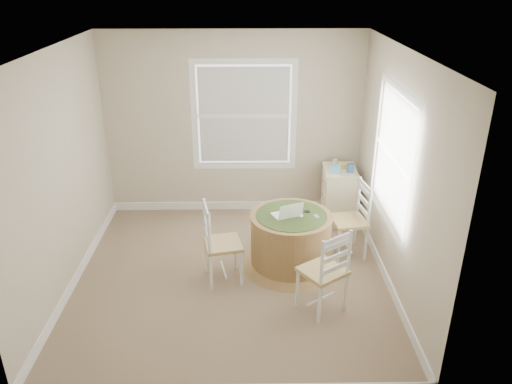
{
  "coord_description": "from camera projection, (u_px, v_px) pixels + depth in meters",
  "views": [
    {
      "loc": [
        0.21,
        -4.94,
        3.34
      ],
      "look_at": [
        0.29,
        0.45,
        0.89
      ],
      "focal_mm": 35.0,
      "sensor_mm": 36.0,
      "label": 1
    }
  ],
  "objects": [
    {
      "name": "chair_left",
      "position": [
        223.0,
        243.0,
        5.64
      ],
      "size": [
        0.48,
        0.5,
        0.95
      ],
      "primitive_type": null,
      "rotation": [
        0.0,
        0.0,
        1.79
      ],
      "color": "white",
      "rests_on": "ground"
    },
    {
      "name": "phone",
      "position": [
        316.0,
        217.0,
        5.78
      ],
      "size": [
        0.07,
        0.1,
        0.02
      ],
      "primitive_type": "cube",
      "rotation": [
        0.0,
        0.0,
        0.25
      ],
      "color": "#B7BABF",
      "rests_on": "round_table"
    },
    {
      "name": "tissue_box",
      "position": [
        335.0,
        169.0,
        6.7
      ],
      "size": [
        0.12,
        0.12,
        0.1
      ],
      "primitive_type": "cube",
      "rotation": [
        0.0,
        0.0,
        -0.04
      ],
      "color": "#62B1E2",
      "rests_on": "corner_chest"
    },
    {
      "name": "box_blue",
      "position": [
        351.0,
        168.0,
        6.71
      ],
      "size": [
        0.08,
        0.08,
        0.12
      ],
      "primitive_type": "cube",
      "rotation": [
        0.0,
        0.0,
        -0.04
      ],
      "color": "#345D9E",
      "rests_on": "corner_chest"
    },
    {
      "name": "laptop",
      "position": [
        287.0,
        214.0,
        5.78
      ],
      "size": [
        0.38,
        0.36,
        0.21
      ],
      "rotation": [
        0.0,
        0.0,
        3.54
      ],
      "color": "white",
      "rests_on": "round_table"
    },
    {
      "name": "cup_cream",
      "position": [
        335.0,
        162.0,
        6.97
      ],
      "size": [
        0.07,
        0.07,
        0.09
      ],
      "primitive_type": "cylinder",
      "color": "beige",
      "rests_on": "corner_chest"
    },
    {
      "name": "chair_near",
      "position": [
        323.0,
        271.0,
        5.14
      ],
      "size": [
        0.57,
        0.57,
        0.95
      ],
      "primitive_type": null,
      "rotation": [
        0.0,
        0.0,
        3.74
      ],
      "color": "white",
      "rests_on": "ground"
    },
    {
      "name": "corner_chest",
      "position": [
        338.0,
        195.0,
        7.01
      ],
      "size": [
        0.47,
        0.61,
        0.8
      ],
      "rotation": [
        0.0,
        0.0,
        -0.04
      ],
      "color": "beige",
      "rests_on": "ground"
    },
    {
      "name": "room",
      "position": [
        245.0,
        169.0,
        5.49
      ],
      "size": [
        3.64,
        3.64,
        2.64
      ],
      "color": "#917B5C",
      "rests_on": "ground"
    },
    {
      "name": "chair_right",
      "position": [
        349.0,
        221.0,
        6.15
      ],
      "size": [
        0.46,
        0.47,
        0.95
      ],
      "primitive_type": null,
      "rotation": [
        0.0,
        0.0,
        -1.42
      ],
      "color": "white",
      "rests_on": "ground"
    },
    {
      "name": "round_table",
      "position": [
        291.0,
        238.0,
        5.94
      ],
      "size": [
        1.15,
        1.15,
        0.69
      ],
      "rotation": [
        0.0,
        0.0,
        0.25
      ],
      "color": "#996B44",
      "rests_on": "ground"
    },
    {
      "name": "box_yellow",
      "position": [
        344.0,
        165.0,
        6.89
      ],
      "size": [
        0.15,
        0.11,
        0.06
      ],
      "primitive_type": "cube",
      "rotation": [
        0.0,
        0.0,
        -0.04
      ],
      "color": "#DEC44E",
      "rests_on": "corner_chest"
    },
    {
      "name": "mouse",
      "position": [
        301.0,
        215.0,
        5.79
      ],
      "size": [
        0.07,
        0.1,
        0.03
      ],
      "primitive_type": "ellipsoid",
      "rotation": [
        0.0,
        0.0,
        0.25
      ],
      "color": "white",
      "rests_on": "round_table"
    },
    {
      "name": "keys",
      "position": [
        307.0,
        212.0,
        5.88
      ],
      "size": [
        0.07,
        0.06,
        0.02
      ],
      "primitive_type": "cube",
      "rotation": [
        0.0,
        0.0,
        0.25
      ],
      "color": "black",
      "rests_on": "round_table"
    }
  ]
}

